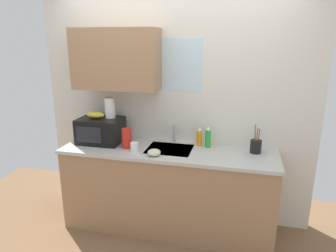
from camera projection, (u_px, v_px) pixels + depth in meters
name	position (u px, v px, depth m)	size (l,w,h in m)	color
kitchen_wall_assembly	(165.00, 99.00, 3.34)	(2.97, 0.42, 2.50)	silver
counter_unit	(168.00, 188.00, 3.27)	(2.20, 0.63, 0.90)	#9E7551
sink_faucet	(174.00, 133.00, 3.34)	(0.03, 0.03, 0.20)	#B2B5BA
microwave	(101.00, 130.00, 3.33)	(0.46, 0.35, 0.27)	black
banana_bunch	(95.00, 115.00, 3.30)	(0.20, 0.11, 0.07)	gold
paper_towel_roll	(110.00, 108.00, 3.29)	(0.11, 0.11, 0.22)	white
dish_soap_bottle_orange	(199.00, 137.00, 3.24)	(0.06, 0.06, 0.20)	orange
dish_soap_bottle_green	(208.00, 137.00, 3.19)	(0.06, 0.06, 0.22)	green
cereal_canister	(127.00, 138.00, 3.17)	(0.10, 0.10, 0.21)	red
mug_white	(135.00, 147.00, 3.08)	(0.08, 0.08, 0.10)	white
utensil_crock	(256.00, 146.00, 3.04)	(0.11, 0.11, 0.29)	black
small_bowl	(154.00, 152.00, 2.97)	(0.13, 0.13, 0.07)	beige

